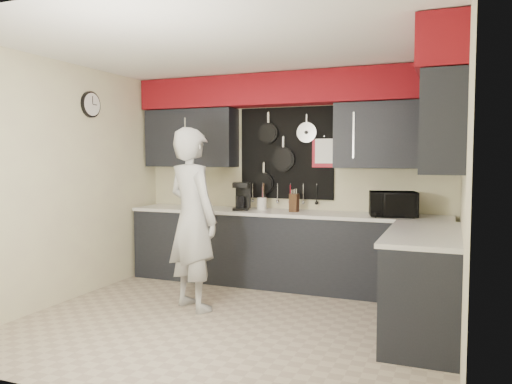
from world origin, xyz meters
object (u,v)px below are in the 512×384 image
at_px(knife_block, 294,203).
at_px(coffee_maker, 242,196).
at_px(microwave, 393,204).
at_px(utensil_crock, 262,204).
at_px(person, 193,219).

xyz_separation_m(knife_block, coffee_maker, (-0.67, -0.04, 0.07)).
bearing_deg(microwave, utensil_crock, 161.66).
relative_size(microwave, coffee_maker, 1.45).
bearing_deg(coffee_maker, person, -111.93).
xyz_separation_m(microwave, person, (-1.89, -1.13, -0.12)).
relative_size(utensil_crock, coffee_maker, 0.44).
distance_m(utensil_crock, person, 1.30).
bearing_deg(utensil_crock, person, -102.47).
bearing_deg(coffee_maker, utensil_crock, 6.35).
height_order(utensil_crock, coffee_maker, coffee_maker).
bearing_deg(coffee_maker, microwave, -20.20).
height_order(microwave, knife_block, microwave).
bearing_deg(person, knife_block, -94.90).
relative_size(coffee_maker, person, 0.18).
distance_m(knife_block, coffee_maker, 0.68).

